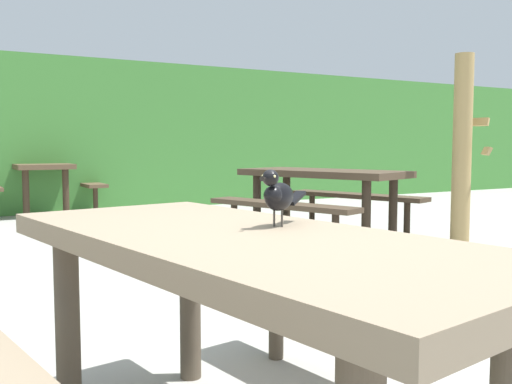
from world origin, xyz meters
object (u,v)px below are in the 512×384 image
object	(u,v)px
picnic_table_foreground	(240,293)
bird_grackle	(278,195)
picnic_table_mid_left	(322,187)
picnic_table_mid_right	(37,175)

from	to	relation	value
picnic_table_foreground	bird_grackle	size ratio (longest dim) A/B	7.61
bird_grackle	picnic_table_mid_left	size ratio (longest dim) A/B	0.12
bird_grackle	picnic_table_mid_right	bearing A→B (deg)	86.87
picnic_table_mid_left	picnic_table_foreground	bearing A→B (deg)	-129.24
picnic_table_foreground	bird_grackle	world-z (taller)	bird_grackle
picnic_table_foreground	picnic_table_mid_left	bearing A→B (deg)	50.76
picnic_table_mid_right	bird_grackle	bearing A→B (deg)	-93.13
bird_grackle	picnic_table_mid_right	size ratio (longest dim) A/B	0.14
picnic_table_foreground	bird_grackle	bearing A→B (deg)	15.23
picnic_table_foreground	bird_grackle	xyz separation A→B (m)	(0.16, 0.04, 0.29)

